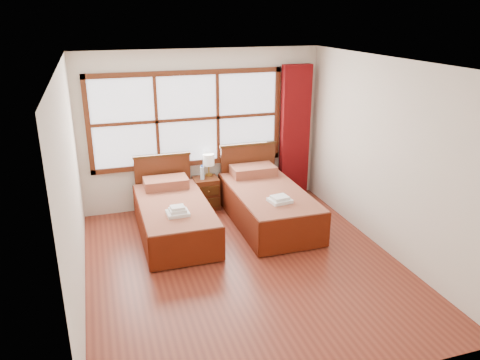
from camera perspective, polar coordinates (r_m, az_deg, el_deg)
name	(u,v)px	position (r m, az deg, el deg)	size (l,w,h in m)	color
floor	(244,265)	(6.24, 0.54, -10.36)	(4.50, 4.50, 0.00)	maroon
ceiling	(245,63)	(5.42, 0.63, 14.12)	(4.50, 4.50, 0.00)	white
wall_back	(203,130)	(7.78, -4.59, 6.13)	(4.00, 4.00, 0.00)	silver
wall_left	(72,190)	(5.46, -19.82, -1.11)	(4.50, 4.50, 0.00)	silver
wall_right	(386,157)	(6.57, 17.42, 2.66)	(4.50, 4.50, 0.00)	silver
window	(188,119)	(7.65, -6.40, 7.37)	(3.16, 0.06, 1.56)	white
curtain	(295,132)	(8.18, 6.69, 5.81)	(0.50, 0.16, 2.30)	#690A0C
bed_left	(174,216)	(7.00, -8.08, -4.31)	(1.00, 2.02, 0.97)	#41240D
bed_right	(267,203)	(7.34, 3.30, -2.80)	(1.06, 2.08, 1.03)	#41240D
nightstand	(206,193)	(7.85, -4.16, -1.63)	(0.40, 0.40, 0.54)	#532412
towels_left	(178,211)	(6.45, -7.61, -3.81)	(0.31, 0.27, 0.13)	white
towels_right	(280,199)	(6.76, 4.89, -2.38)	(0.34, 0.31, 0.09)	white
lamp	(209,160)	(7.81, -3.85, 2.42)	(0.19, 0.19, 0.37)	gold
bottle_near	(202,172)	(7.71, -4.61, 0.94)	(0.06, 0.06, 0.23)	#C0E3F7
bottle_far	(202,173)	(7.67, -4.64, 0.87)	(0.07, 0.07, 0.25)	#C0E3F7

